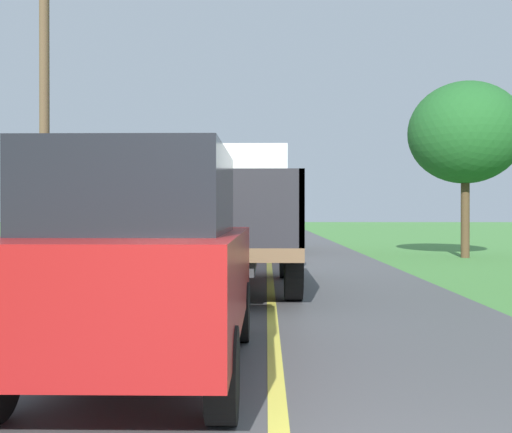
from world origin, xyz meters
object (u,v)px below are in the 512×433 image
object	(u,v)px
banana_truck_far	(252,213)
utility_pole_roadside	(44,88)
banana_truck_near	(235,213)
following_car	(144,259)
roadside_tree_mid_right	(465,133)

from	to	relation	value
banana_truck_far	utility_pole_roadside	size ratio (longest dim) A/B	0.79
banana_truck_far	banana_truck_near	bearing A→B (deg)	-90.23
following_car	banana_truck_near	bearing A→B (deg)	86.29
utility_pole_roadside	roadside_tree_mid_right	size ratio (longest dim) A/B	1.28
banana_truck_near	utility_pole_roadside	distance (m)	4.66
banana_truck_near	following_car	distance (m)	6.85
banana_truck_far	following_car	distance (m)	18.15
utility_pole_roadside	following_car	xyz separation A→B (m)	(3.45, -7.05, -2.94)
banana_truck_far	roadside_tree_mid_right	size ratio (longest dim) A/B	1.00
banana_truck_near	following_car	size ratio (longest dim) A/B	1.42
roadside_tree_mid_right	following_car	xyz separation A→B (m)	(-7.61, -14.89, -3.04)
banana_truck_near	utility_pole_roadside	size ratio (longest dim) A/B	0.79
banana_truck_near	banana_truck_far	size ratio (longest dim) A/B	1.00
roadside_tree_mid_right	following_car	distance (m)	17.00
roadside_tree_mid_right	utility_pole_roadside	bearing A→B (deg)	-144.69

